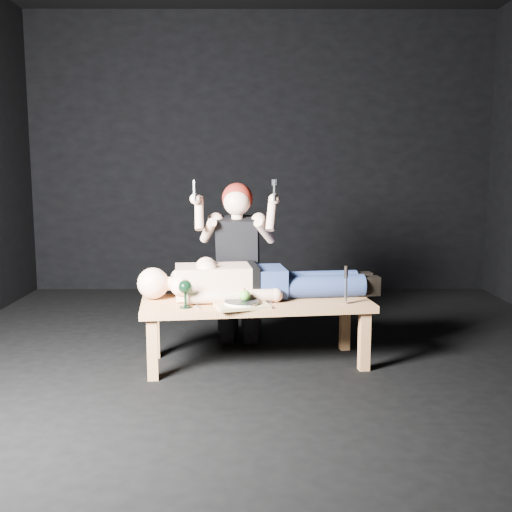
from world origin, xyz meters
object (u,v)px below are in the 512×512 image
at_px(lying_man, 261,277).
at_px(kneeling_woman, 239,262).
at_px(serving_tray, 242,305).
at_px(goblet, 185,294).
at_px(carving_knife, 346,285).
at_px(table, 256,332).

relative_size(lying_man, kneeling_woman, 1.29).
xyz_separation_m(kneeling_woman, serving_tray, (0.03, -0.67, -0.18)).
xyz_separation_m(kneeling_woman, goblet, (-0.33, -0.70, -0.10)).
relative_size(kneeling_woman, serving_tray, 3.78).
bearing_deg(carving_knife, table, 161.98).
distance_m(serving_tray, goblet, 0.38).
xyz_separation_m(lying_man, kneeling_woman, (-0.16, 0.35, 0.05)).
bearing_deg(lying_man, serving_tray, -118.97).
bearing_deg(goblet, lying_man, 35.10).
distance_m(table, kneeling_woman, 0.64).
bearing_deg(lying_man, kneeling_woman, 107.49).
bearing_deg(table, kneeling_woman, 97.61).
height_order(table, serving_tray, serving_tray).
xyz_separation_m(table, lying_man, (0.03, 0.13, 0.36)).
bearing_deg(lying_man, carving_knife, -30.43).
bearing_deg(table, goblet, -161.94).
relative_size(lying_man, goblet, 9.00).
distance_m(serving_tray, carving_knife, 0.71).
bearing_deg(kneeling_woman, carving_knife, -34.71).
height_order(serving_tray, goblet, goblet).
height_order(table, lying_man, lying_man).
height_order(table, goblet, goblet).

